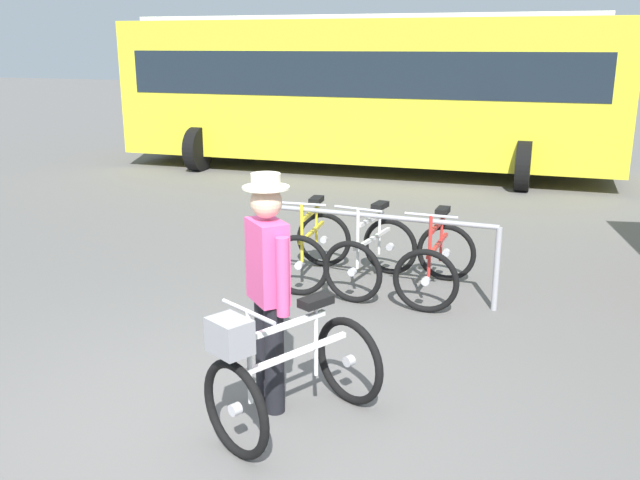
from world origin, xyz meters
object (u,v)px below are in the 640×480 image
featured_bicycle (286,372)px  bus_distant (366,85)px  racked_bike_white (372,255)px  racked_bike_yellow (312,248)px  racked_bike_red (437,263)px  person_with_featured_bike (268,283)px

featured_bicycle → bus_distant: (-2.30, 10.04, 1.30)m
racked_bike_white → bus_distant: 7.48m
racked_bike_yellow → racked_bike_red: bearing=-2.0°
racked_bike_red → person_with_featured_bike: (-0.72, -2.68, 0.58)m
racked_bike_yellow → featured_bicycle: size_ratio=0.89×
racked_bike_yellow → person_with_featured_bike: (0.67, -2.73, 0.58)m
racked_bike_yellow → person_with_featured_bike: 2.87m
racked_bike_white → person_with_featured_bike: size_ratio=0.69×
bus_distant → racked_bike_red: bearing=-68.6°
person_with_featured_bike → bus_distant: size_ratio=0.17×
racked_bike_red → bus_distant: size_ratio=0.11×
racked_bike_yellow → racked_bike_red: 1.40m
racked_bike_red → featured_bicycle: size_ratio=0.90×
person_with_featured_bike → bus_distant: bus_distant is taller
racked_bike_yellow → racked_bike_red: same height
racked_bike_white → featured_bicycle: 3.00m
racked_bike_yellow → racked_bike_white: (0.70, -0.02, -0.00)m
racked_bike_white → bus_distant: bus_distant is taller
racked_bike_red → featured_bicycle: (-0.48, -2.97, 0.08)m
racked_bike_white → person_with_featured_bike: person_with_featured_bike is taller
person_with_featured_bike → featured_bicycle: bearing=-49.6°
racked_bike_white → racked_bike_red: size_ratio=1.05×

